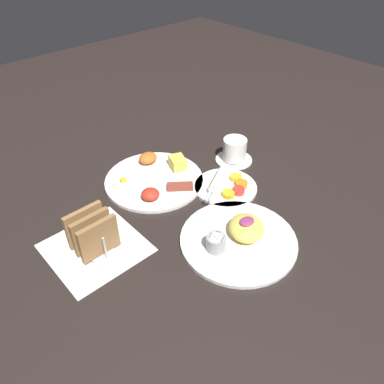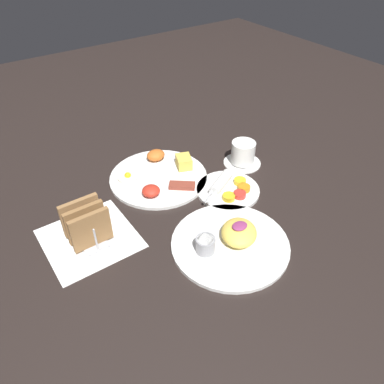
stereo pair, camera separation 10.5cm
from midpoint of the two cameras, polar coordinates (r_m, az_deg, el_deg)
name	(u,v)px [view 1 (the left image)]	position (r m, az deg, el deg)	size (l,w,h in m)	color
ground_plane	(180,219)	(1.01, -4.80, -4.28)	(3.00, 3.00, 0.00)	black
napkin_flat	(96,248)	(0.98, -17.51, -8.23)	(0.22, 0.22, 0.00)	white
plate_breakfast	(155,178)	(1.15, -8.32, 2.04)	(0.30, 0.30, 0.05)	white
plate_condiments	(226,186)	(1.10, 2.43, 0.82)	(0.20, 0.18, 0.04)	white
plate_foreground	(239,237)	(0.94, 3.98, -6.98)	(0.29, 0.29, 0.06)	white
toast_rack	(92,233)	(0.94, -18.08, -6.14)	(0.10, 0.12, 0.10)	#B7B7BC
coffee_cup	(234,151)	(1.22, 4.04, 6.19)	(0.12, 0.12, 0.08)	white
teaspoon	(243,221)	(1.00, 4.80, -4.52)	(0.11, 0.09, 0.01)	silver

